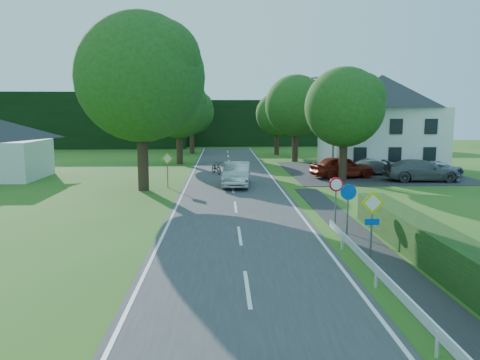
{
  "coord_description": "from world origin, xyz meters",
  "views": [
    {
      "loc": [
        -0.73,
        -7.19,
        5.21
      ],
      "look_at": [
        0.25,
        18.08,
        1.52
      ],
      "focal_mm": 35.0,
      "sensor_mm": 36.0,
      "label": 1
    }
  ],
  "objects_px": {
    "parked_car_silver_a": "(374,167)",
    "parked_car_grey": "(421,170)",
    "motorcycle": "(216,168)",
    "parked_car_silver_b": "(436,169)",
    "parasol": "(377,157)",
    "parked_car_red": "(342,167)",
    "moving_car": "(237,174)",
    "streetlight": "(332,121)"
  },
  "relations": [
    {
      "from": "parked_car_red",
      "to": "parked_car_silver_a",
      "type": "relative_size",
      "value": 1.27
    },
    {
      "from": "parasol",
      "to": "parked_car_grey",
      "type": "bearing_deg",
      "value": -83.57
    },
    {
      "from": "parked_car_red",
      "to": "parked_car_silver_a",
      "type": "bearing_deg",
      "value": -72.43
    },
    {
      "from": "parked_car_silver_a",
      "to": "parked_car_red",
      "type": "bearing_deg",
      "value": 123.15
    },
    {
      "from": "moving_car",
      "to": "motorcycle",
      "type": "bearing_deg",
      "value": 107.81
    },
    {
      "from": "moving_car",
      "to": "parked_car_red",
      "type": "bearing_deg",
      "value": 29.17
    },
    {
      "from": "parked_car_red",
      "to": "parked_car_silver_a",
      "type": "xyz_separation_m",
      "value": [
        3.13,
        1.72,
        -0.21
      ]
    },
    {
      "from": "motorcycle",
      "to": "parked_car_red",
      "type": "distance_m",
      "value": 10.37
    },
    {
      "from": "moving_car",
      "to": "parked_car_silver_b",
      "type": "height_order",
      "value": "moving_car"
    },
    {
      "from": "parked_car_grey",
      "to": "parked_car_silver_b",
      "type": "bearing_deg",
      "value": -45.33
    },
    {
      "from": "motorcycle",
      "to": "parked_car_silver_b",
      "type": "relative_size",
      "value": 0.42
    },
    {
      "from": "parked_car_red",
      "to": "parked_car_grey",
      "type": "xyz_separation_m",
      "value": [
        5.51,
        -1.99,
        -0.05
      ]
    },
    {
      "from": "parked_car_silver_a",
      "to": "parked_car_silver_b",
      "type": "xyz_separation_m",
      "value": [
        4.3,
        -1.95,
        0.02
      ]
    },
    {
      "from": "motorcycle",
      "to": "parked_car_silver_a",
      "type": "distance_m",
      "value": 13.18
    },
    {
      "from": "parasol",
      "to": "motorcycle",
      "type": "bearing_deg",
      "value": -168.18
    },
    {
      "from": "parked_car_silver_a",
      "to": "parked_car_grey",
      "type": "height_order",
      "value": "parked_car_grey"
    },
    {
      "from": "moving_car",
      "to": "parked_car_silver_a",
      "type": "distance_m",
      "value": 12.91
    },
    {
      "from": "moving_car",
      "to": "parked_car_grey",
      "type": "distance_m",
      "value": 14.15
    },
    {
      "from": "parasol",
      "to": "parked_car_silver_b",
      "type": "bearing_deg",
      "value": -64.83
    },
    {
      "from": "moving_car",
      "to": "parasol",
      "type": "height_order",
      "value": "parasol"
    },
    {
      "from": "parked_car_silver_a",
      "to": "streetlight",
      "type": "bearing_deg",
      "value": 108.85
    },
    {
      "from": "parked_car_red",
      "to": "parasol",
      "type": "height_order",
      "value": "parasol"
    },
    {
      "from": "moving_car",
      "to": "parked_car_grey",
      "type": "relative_size",
      "value": 0.91
    },
    {
      "from": "parked_car_red",
      "to": "motorcycle",
      "type": "bearing_deg",
      "value": 64.03
    },
    {
      "from": "parked_car_red",
      "to": "parasol",
      "type": "distance_m",
      "value": 7.37
    },
    {
      "from": "parked_car_silver_a",
      "to": "parked_car_grey",
      "type": "xyz_separation_m",
      "value": [
        2.38,
        -3.71,
        0.15
      ]
    },
    {
      "from": "motorcycle",
      "to": "parasol",
      "type": "xyz_separation_m",
      "value": [
        14.66,
        3.07,
        0.55
      ]
    },
    {
      "from": "parked_car_grey",
      "to": "parked_car_silver_b",
      "type": "distance_m",
      "value": 2.61
    },
    {
      "from": "streetlight",
      "to": "parked_car_red",
      "type": "distance_m",
      "value": 3.71
    },
    {
      "from": "parked_car_silver_a",
      "to": "parasol",
      "type": "height_order",
      "value": "parasol"
    },
    {
      "from": "parked_car_silver_a",
      "to": "parked_car_grey",
      "type": "bearing_deg",
      "value": -142.94
    },
    {
      "from": "parked_car_red",
      "to": "parked_car_grey",
      "type": "distance_m",
      "value": 5.86
    },
    {
      "from": "moving_car",
      "to": "parked_car_silver_a",
      "type": "bearing_deg",
      "value": 30.38
    },
    {
      "from": "parked_car_silver_a",
      "to": "parasol",
      "type": "distance_m",
      "value": 4.3
    },
    {
      "from": "moving_car",
      "to": "parked_car_silver_b",
      "type": "xyz_separation_m",
      "value": [
        15.95,
        3.62,
        -0.16
      ]
    },
    {
      "from": "moving_car",
      "to": "parasol",
      "type": "relative_size",
      "value": 2.1
    },
    {
      "from": "parked_car_grey",
      "to": "parasol",
      "type": "bearing_deg",
      "value": 8.6
    },
    {
      "from": "moving_car",
      "to": "parasol",
      "type": "xyz_separation_m",
      "value": [
        13.16,
        9.57,
        0.25
      ]
    },
    {
      "from": "parked_car_red",
      "to": "parked_car_silver_b",
      "type": "xyz_separation_m",
      "value": [
        7.43,
        -0.23,
        -0.19
      ]
    },
    {
      "from": "moving_car",
      "to": "parked_car_red",
      "type": "relative_size",
      "value": 1.0
    },
    {
      "from": "parked_car_silver_a",
      "to": "parked_car_silver_b",
      "type": "distance_m",
      "value": 4.72
    },
    {
      "from": "parked_car_silver_a",
      "to": "parked_car_silver_b",
      "type": "height_order",
      "value": "parked_car_silver_b"
    }
  ]
}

